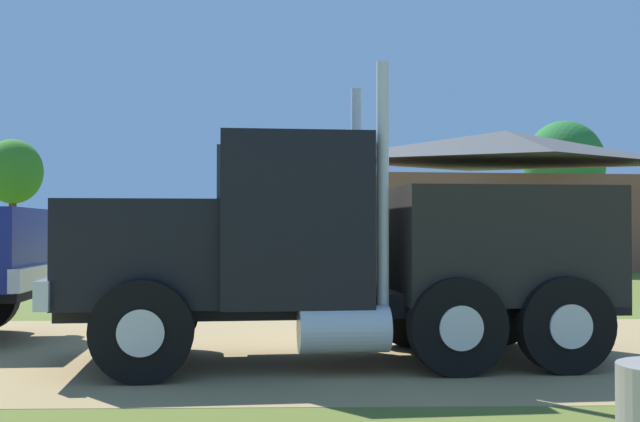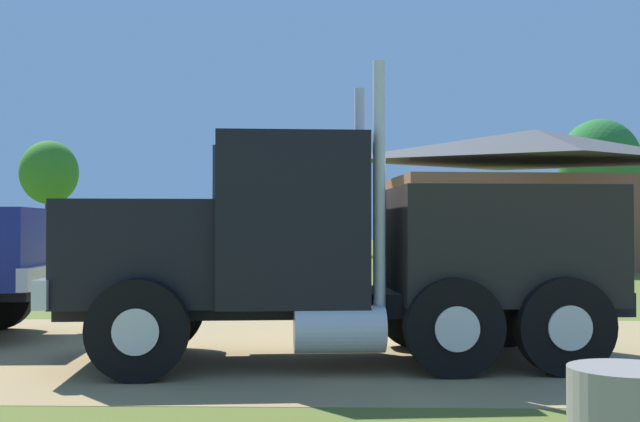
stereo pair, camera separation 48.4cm
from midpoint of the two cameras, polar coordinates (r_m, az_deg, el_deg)
ground_plane at (r=11.06m, az=2.11°, el=-9.71°), size 200.00×200.00×0.00m
dirt_track at (r=11.06m, az=2.11°, el=-9.69°), size 120.00×6.98×0.01m
truck_foreground_white at (r=9.98m, az=0.25°, el=-2.88°), size 6.95×3.11×3.52m
shed_building at (r=33.54m, az=12.54°, el=0.64°), size 12.56×8.00×5.58m
tree_left at (r=51.18m, az=-21.00°, el=2.56°), size 3.45×3.45×6.86m
tree_mid at (r=48.92m, az=-1.67°, el=2.99°), size 3.59×3.59×7.22m
tree_right at (r=51.97m, az=16.52°, el=3.12°), size 4.89×4.89×8.21m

